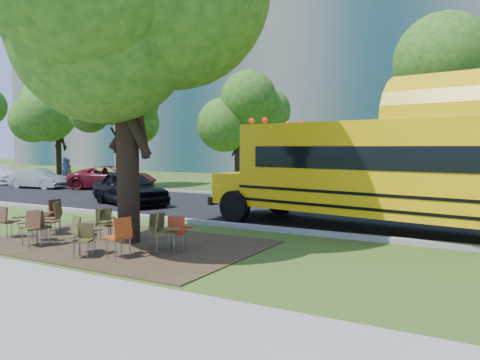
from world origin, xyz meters
The scene contains 33 objects.
ground centered at (0.00, 0.00, 0.00)m, with size 160.00×160.00×0.00m, color #37561A.
dirt_patch centered at (1.00, -0.50, 0.01)m, with size 7.00×4.50×0.03m, color #382819.
asphalt_road centered at (0.00, 7.00, 0.02)m, with size 80.00×8.00×0.04m, color black.
kerb_near centered at (0.00, 3.00, 0.07)m, with size 80.00×0.25×0.14m, color gray.
kerb_far centered at (0.00, 11.10, 0.07)m, with size 80.00×0.25×0.14m, color gray.
building_main centered at (-8.00, 36.00, 11.00)m, with size 38.00×16.00×22.00m, color slate.
building_left centered at (-38.00, 40.00, 10.00)m, with size 26.00×14.00×20.00m, color slate.
bg_tree_0 centered at (-12.00, 13.00, 4.57)m, with size 5.20×5.20×7.18m.
bg_tree_1 centered at (-20.00, 15.00, 5.39)m, with size 6.00×6.00×8.40m.
bg_tree_2 centered at (-5.00, 16.00, 4.21)m, with size 4.80×4.80×6.62m.
bg_tree_3 centered at (8.00, 14.00, 5.03)m, with size 5.60×5.60×7.84m.
main_tree centered at (1.07, -0.29, 5.35)m, with size 7.20×7.20×8.96m.
school_bus centered at (7.87, 4.12, 1.83)m, with size 13.21×4.85×3.17m.
chair_0 centered at (-2.17, -1.45, 0.54)m, with size 0.58×0.51×0.87m.
chair_1 centered at (-1.09, -1.36, 0.52)m, with size 0.70×0.55×0.84m.
chair_2 centered at (-0.55, -1.73, 0.56)m, with size 0.62×0.66×0.91m.
chair_3 centered at (-0.63, -1.79, 0.57)m, with size 0.69×0.54×0.92m.
chair_4 centered at (1.07, -1.81, 0.56)m, with size 0.72×0.56×0.90m.
chair_5 centered at (1.33, -2.05, 0.48)m, with size 0.53×0.62×0.77m.
chair_6 centered at (2.11, -1.68, 0.58)m, with size 0.56×0.71×0.93m.
chair_7 centered at (2.62, -0.86, 0.59)m, with size 0.82×0.65×0.96m.
chair_8 centered at (-1.99, -0.15, 0.59)m, with size 0.58×0.62×0.95m.
chair_9 centered at (-1.47, -0.57, 0.57)m, with size 0.78×0.62×0.93m.
chair_10 centered at (0.41, -0.39, 0.52)m, with size 0.50×0.59×0.84m.
chair_11 centered at (0.22, -0.32, 0.53)m, with size 0.58×0.73×0.86m.
chair_12 centered at (2.22, -0.52, 0.54)m, with size 0.55×0.69×0.87m.
chair_13 centered at (2.78, -0.49, 0.53)m, with size 0.58×0.69×0.85m.
black_car centered at (-4.28, 5.57, 0.73)m, with size 1.73×4.29×1.46m, color black.
bg_car_silver centered at (-14.51, 8.96, 0.60)m, with size 1.26×3.62×1.19m, color #A9AAAF.
bg_car_white centered at (-19.93, 10.20, 0.67)m, with size 1.87×4.60×1.34m, color silver.
bg_car_red centered at (-10.32, 10.80, 0.69)m, with size 2.29×4.96×1.38m, color #5D1018.
pedestrian_a centered at (-17.21, 13.26, 0.87)m, with size 0.63×0.41×1.73m, color navy.
pedestrian_b centered at (-17.96, 14.02, 0.81)m, with size 0.78×0.61×1.61m, color #7F694C.
Camera 1 is at (9.34, -9.24, 2.45)m, focal length 35.00 mm.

